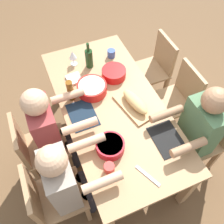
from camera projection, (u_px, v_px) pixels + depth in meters
ground_plane at (112, 143)px, 2.85m from camera, size 8.00×8.00×0.00m
dining_table at (112, 110)px, 2.31m from camera, size 1.84×0.89×0.74m
chair_far_center at (36, 147)px, 2.28m from camera, size 0.40×0.40×0.85m
diner_far_center at (51, 128)px, 2.15m from camera, size 0.41×0.53×1.20m
chair_far_left at (50, 198)px, 2.01m from camera, size 0.40×0.40×0.85m
diner_far_left at (67, 180)px, 1.88m from camera, size 0.41×0.53×1.20m
chair_near_center at (178, 97)px, 2.63m from camera, size 0.40×0.40×0.85m
chair_near_left at (206, 135)px, 2.36m from camera, size 0.40×0.40×0.85m
diner_near_left at (196, 130)px, 2.14m from camera, size 0.41×0.53×1.20m
chair_near_right at (155, 67)px, 2.89m from camera, size 0.40×0.40×0.85m
serving_bowl_salad at (110, 146)px, 1.95m from camera, size 0.23×0.23×0.09m
serving_bowl_greens at (114, 73)px, 2.41m from camera, size 0.24×0.24×0.09m
serving_bowl_pasta at (92, 88)px, 2.29m from camera, size 0.28×0.28×0.10m
cutting_board at (135, 105)px, 2.23m from camera, size 0.44×0.30×0.02m
bread_loaf at (135, 102)px, 2.18m from camera, size 0.34×0.17×0.09m
wine_bottle at (89, 58)px, 2.45m from camera, size 0.08×0.08×0.29m
beer_bottle at (70, 91)px, 2.20m from camera, size 0.06×0.06×0.22m
wine_glass at (73, 55)px, 2.46m from camera, size 0.08×0.08×0.17m
placemat_far_center at (82, 115)px, 2.18m from camera, size 0.32×0.23×0.01m
cup_far_left at (109, 168)px, 1.85m from camera, size 0.08×0.08×0.08m
placemat_near_left at (167, 139)px, 2.04m from camera, size 0.32×0.23×0.01m
cup_near_right at (111, 53)px, 2.59m from camera, size 0.08×0.08×0.08m
carving_knife at (148, 176)px, 1.85m from camera, size 0.22×0.12×0.01m
napkin_stack at (74, 79)px, 2.42m from camera, size 0.15×0.15×0.02m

